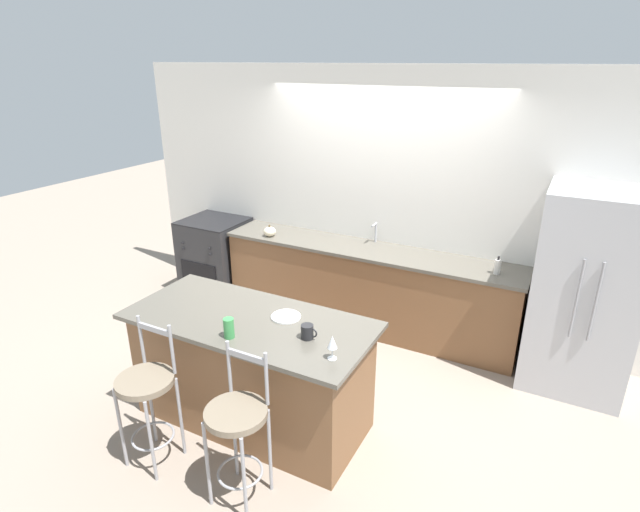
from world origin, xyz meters
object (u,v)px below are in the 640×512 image
object	(u,v)px
refrigerator	(585,292)
dinner_plate	(286,316)
soap_bottle	(497,267)
pumpkin_decoration	(270,232)
bar_stool_far	(238,426)
coffee_mug	(308,332)
wine_glass	(332,343)
bar_stool_near	(148,393)
tumbler_cup	(229,328)
oven_range	(216,256)

from	to	relation	value
refrigerator	dinner_plate	bearing A→B (deg)	-140.92
soap_bottle	pumpkin_decoration	bearing A→B (deg)	-177.85
bar_stool_far	dinner_plate	bearing A→B (deg)	99.40
coffee_mug	bar_stool_far	bearing A→B (deg)	-103.65
bar_stool_far	wine_glass	distance (m)	0.80
wine_glass	soap_bottle	world-z (taller)	wine_glass
bar_stool_near	pumpkin_decoration	size ratio (longest dim) A/B	7.90
refrigerator	tumbler_cup	xyz separation A→B (m)	(-2.19, -2.05, 0.11)
wine_glass	tumbler_cup	xyz separation A→B (m)	(-0.76, -0.10, -0.05)
soap_bottle	coffee_mug	bearing A→B (deg)	-117.94
bar_stool_far	oven_range	bearing A→B (deg)	131.21
soap_bottle	bar_stool_far	bearing A→B (deg)	-114.51
wine_glass	coffee_mug	world-z (taller)	wine_glass
oven_range	tumbler_cup	bearing A→B (deg)	-48.64
oven_range	coffee_mug	size ratio (longest dim) A/B	7.56
oven_range	wine_glass	xyz separation A→B (m)	(2.59, -1.99, 0.58)
wine_glass	dinner_plate	bearing A→B (deg)	148.98
bar_stool_near	bar_stool_far	distance (m)	0.76
oven_range	coffee_mug	bearing A→B (deg)	-38.38
oven_range	dinner_plate	bearing A→B (deg)	-39.11
bar_stool_near	bar_stool_far	xyz separation A→B (m)	(0.76, 0.02, 0.00)
pumpkin_decoration	bar_stool_near	bearing A→B (deg)	-77.40
soap_bottle	tumbler_cup	bearing A→B (deg)	-125.20
bar_stool_far	coffee_mug	world-z (taller)	bar_stool_far
bar_stool_near	tumbler_cup	bearing A→B (deg)	44.67
pumpkin_decoration	soap_bottle	bearing A→B (deg)	2.15
oven_range	wine_glass	bearing A→B (deg)	-37.51
dinner_plate	tumbler_cup	world-z (taller)	tumbler_cup
refrigerator	coffee_mug	distance (m)	2.48
tumbler_cup	pumpkin_decoration	size ratio (longest dim) A/B	1.07
soap_bottle	bar_stool_near	bearing A→B (deg)	-127.11
dinner_plate	tumbler_cup	bearing A→B (deg)	-114.83
refrigerator	pumpkin_decoration	xyz separation A→B (m)	(-3.15, -0.07, 0.07)
tumbler_cup	soap_bottle	xyz separation A→B (m)	(1.46, 2.07, -0.02)
oven_range	coffee_mug	world-z (taller)	coffee_mug
refrigerator	pumpkin_decoration	bearing A→B (deg)	-178.70
dinner_plate	wine_glass	bearing A→B (deg)	-31.02
refrigerator	pumpkin_decoration	size ratio (longest dim) A/B	12.96
oven_range	coffee_mug	distance (m)	3.01
bar_stool_near	tumbler_cup	distance (m)	0.72
refrigerator	oven_range	distance (m)	4.05
dinner_plate	soap_bottle	bearing A→B (deg)	52.43
bar_stool_near	coffee_mug	bearing A→B (deg)	35.83
refrigerator	oven_range	world-z (taller)	refrigerator
bar_stool_far	dinner_plate	world-z (taller)	bar_stool_far
coffee_mug	tumbler_cup	distance (m)	0.55
oven_range	dinner_plate	world-z (taller)	dinner_plate
oven_range	bar_stool_far	world-z (taller)	bar_stool_far
wine_glass	coffee_mug	distance (m)	0.31
dinner_plate	coffee_mug	bearing A→B (deg)	-32.82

